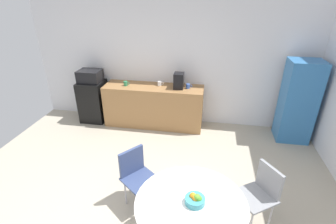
{
  "coord_description": "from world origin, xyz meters",
  "views": [
    {
      "loc": [
        0.84,
        -2.17,
        2.74
      ],
      "look_at": [
        0.22,
        1.41,
        0.95
      ],
      "focal_mm": 26.64,
      "sensor_mm": 36.0,
      "label": 1
    }
  ],
  "objects_px": {
    "mini_fridge": "(94,101)",
    "mug_red": "(188,86)",
    "microwave": "(90,76)",
    "round_table": "(191,211)",
    "mug_green": "(160,83)",
    "chair_navy": "(136,171)",
    "locker_cabinet": "(298,102)",
    "chair_gray": "(262,189)",
    "fruit_bowl": "(195,199)",
    "coffee_maker": "(179,81)",
    "mug_white": "(126,83)"
  },
  "relations": [
    {
      "from": "mini_fridge",
      "to": "mug_red",
      "type": "height_order",
      "value": "mug_red"
    },
    {
      "from": "mug_red",
      "to": "coffee_maker",
      "type": "distance_m",
      "value": 0.22
    },
    {
      "from": "microwave",
      "to": "chair_navy",
      "type": "height_order",
      "value": "microwave"
    },
    {
      "from": "locker_cabinet",
      "to": "chair_gray",
      "type": "relative_size",
      "value": 1.94
    },
    {
      "from": "chair_navy",
      "to": "coffee_maker",
      "type": "relative_size",
      "value": 2.59
    },
    {
      "from": "locker_cabinet",
      "to": "fruit_bowl",
      "type": "xyz_separation_m",
      "value": [
        -1.75,
        -2.79,
        -0.02
      ]
    },
    {
      "from": "mug_red",
      "to": "fruit_bowl",
      "type": "bearing_deg",
      "value": -82.73
    },
    {
      "from": "mug_red",
      "to": "chair_gray",
      "type": "bearing_deg",
      "value": -63.47
    },
    {
      "from": "mini_fridge",
      "to": "chair_navy",
      "type": "relative_size",
      "value": 1.11
    },
    {
      "from": "round_table",
      "to": "coffee_maker",
      "type": "height_order",
      "value": "coffee_maker"
    },
    {
      "from": "microwave",
      "to": "mug_green",
      "type": "xyz_separation_m",
      "value": [
        1.53,
        0.08,
        -0.1
      ]
    },
    {
      "from": "mug_white",
      "to": "mug_red",
      "type": "xyz_separation_m",
      "value": [
        1.32,
        0.07,
        0.0
      ]
    },
    {
      "from": "microwave",
      "to": "round_table",
      "type": "xyz_separation_m",
      "value": [
        2.46,
        -2.89,
        -0.43
      ]
    },
    {
      "from": "chair_navy",
      "to": "mug_green",
      "type": "relative_size",
      "value": 6.43
    },
    {
      "from": "microwave",
      "to": "fruit_bowl",
      "type": "height_order",
      "value": "microwave"
    },
    {
      "from": "chair_navy",
      "to": "coffee_maker",
      "type": "xyz_separation_m",
      "value": [
        0.28,
        2.26,
        0.54
      ]
    },
    {
      "from": "locker_cabinet",
      "to": "mug_red",
      "type": "distance_m",
      "value": 2.13
    },
    {
      "from": "mug_red",
      "to": "mug_green",
      "type": "bearing_deg",
      "value": 174.08
    },
    {
      "from": "microwave",
      "to": "mug_red",
      "type": "relative_size",
      "value": 3.72
    },
    {
      "from": "round_table",
      "to": "mug_green",
      "type": "relative_size",
      "value": 9.24
    },
    {
      "from": "microwave",
      "to": "chair_navy",
      "type": "bearing_deg",
      "value": -53.56
    },
    {
      "from": "chair_gray",
      "to": "mug_red",
      "type": "height_order",
      "value": "mug_red"
    },
    {
      "from": "mug_white",
      "to": "mug_red",
      "type": "bearing_deg",
      "value": 2.83
    },
    {
      "from": "mini_fridge",
      "to": "microwave",
      "type": "height_order",
      "value": "microwave"
    },
    {
      "from": "microwave",
      "to": "chair_gray",
      "type": "height_order",
      "value": "microwave"
    },
    {
      "from": "microwave",
      "to": "mug_white",
      "type": "relative_size",
      "value": 3.72
    },
    {
      "from": "microwave",
      "to": "fruit_bowl",
      "type": "relative_size",
      "value": 2.28
    },
    {
      "from": "locker_cabinet",
      "to": "coffee_maker",
      "type": "height_order",
      "value": "locker_cabinet"
    },
    {
      "from": "locker_cabinet",
      "to": "coffee_maker",
      "type": "relative_size",
      "value": 5.03
    },
    {
      "from": "microwave",
      "to": "chair_navy",
      "type": "relative_size",
      "value": 0.58
    },
    {
      "from": "chair_gray",
      "to": "microwave",
      "type": "bearing_deg",
      "value": 144.95
    },
    {
      "from": "mini_fridge",
      "to": "microwave",
      "type": "bearing_deg",
      "value": 0.0
    },
    {
      "from": "microwave",
      "to": "coffee_maker",
      "type": "distance_m",
      "value": 1.94
    },
    {
      "from": "chair_navy",
      "to": "fruit_bowl",
      "type": "bearing_deg",
      "value": -36.78
    },
    {
      "from": "locker_cabinet",
      "to": "chair_navy",
      "type": "relative_size",
      "value": 1.94
    },
    {
      "from": "mini_fridge",
      "to": "microwave",
      "type": "xyz_separation_m",
      "value": [
        0.0,
        0.0,
        0.59
      ]
    },
    {
      "from": "mug_white",
      "to": "chair_gray",
      "type": "bearing_deg",
      "value": -42.39
    },
    {
      "from": "fruit_bowl",
      "to": "coffee_maker",
      "type": "xyz_separation_m",
      "value": [
        -0.56,
        2.89,
        0.27
      ]
    },
    {
      "from": "mug_red",
      "to": "chair_navy",
      "type": "bearing_deg",
      "value": -101.66
    },
    {
      "from": "microwave",
      "to": "fruit_bowl",
      "type": "xyz_separation_m",
      "value": [
        2.51,
        -2.89,
        -0.26
      ]
    },
    {
      "from": "locker_cabinet",
      "to": "mug_white",
      "type": "bearing_deg",
      "value": 179.14
    },
    {
      "from": "chair_navy",
      "to": "mug_red",
      "type": "relative_size",
      "value": 6.43
    },
    {
      "from": "locker_cabinet",
      "to": "round_table",
      "type": "bearing_deg",
      "value": -122.82
    },
    {
      "from": "fruit_bowl",
      "to": "mug_green",
      "type": "relative_size",
      "value": 1.64
    },
    {
      "from": "mini_fridge",
      "to": "mug_white",
      "type": "distance_m",
      "value": 0.95
    },
    {
      "from": "microwave",
      "to": "chair_navy",
      "type": "distance_m",
      "value": 2.86
    },
    {
      "from": "fruit_bowl",
      "to": "mug_red",
      "type": "relative_size",
      "value": 1.64
    },
    {
      "from": "mug_green",
      "to": "chair_navy",
      "type": "bearing_deg",
      "value": -86.52
    },
    {
      "from": "round_table",
      "to": "mug_red",
      "type": "bearing_deg",
      "value": 96.42
    },
    {
      "from": "chair_navy",
      "to": "mug_white",
      "type": "distance_m",
      "value": 2.41
    }
  ]
}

